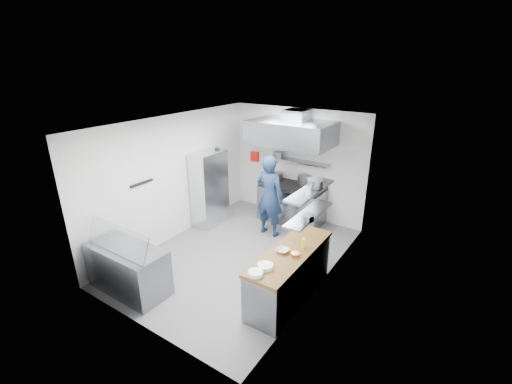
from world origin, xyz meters
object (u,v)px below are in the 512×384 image
Objects in this scene: wire_rack at (209,189)px; gas_range at (292,204)px; display_case at (128,269)px; chef at (270,196)px.

gas_range is at bearing 37.44° from wire_rack.
display_case is at bearing -105.02° from gas_range.
display_case is (-0.99, -3.19, -0.53)m from chef.
display_case is at bearing -79.47° from wire_rack.
gas_range is 0.84× the size of chef.
chef is at bearing 12.48° from wire_rack.
gas_range reaches higher than display_case.
chef reaches higher than display_case.
chef is 1.03× the size of wire_rack.
gas_range is 1.05m from chef.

